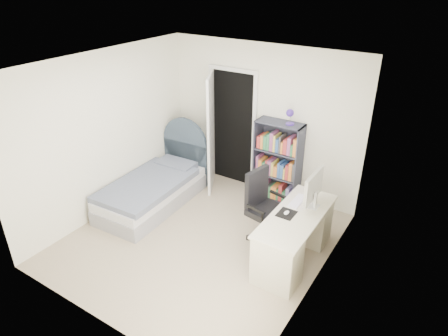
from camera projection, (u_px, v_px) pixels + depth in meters
The scene contains 8 objects.
room_shell at pixel (198, 161), 5.20m from camera, with size 3.50×3.70×2.60m.
door at pixel (219, 130), 6.79m from camera, with size 0.92×0.75×2.06m.
bed at pixel (155, 188), 6.54m from camera, with size 1.01×2.00×1.21m.
nightstand at pixel (192, 154), 7.43m from camera, with size 0.39×0.39×0.58m.
floor_lamp at pixel (208, 152), 7.11m from camera, with size 0.19×0.19×1.36m.
bookcase at pixel (278, 164), 6.51m from camera, with size 0.76×0.33×1.61m.
desk at pixel (295, 235), 5.20m from camera, with size 0.59×1.47×1.21m.
office_chair at pixel (263, 204), 5.52m from camera, with size 0.58×0.60×1.08m.
Camera 1 is at (2.81, -3.75, 3.54)m, focal length 32.00 mm.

